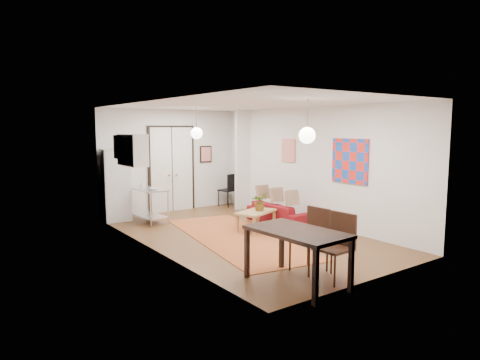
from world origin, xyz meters
TOP-DOWN VIEW (x-y plane):
  - floor at (0.00, 0.00)m, footprint 7.00×7.00m
  - ceiling at (0.00, 0.00)m, footprint 4.20×7.00m
  - wall_back at (0.00, 3.50)m, footprint 4.20×0.02m
  - wall_front at (0.00, -3.50)m, footprint 4.20×0.02m
  - wall_left at (-2.10, 0.00)m, footprint 0.02×7.00m
  - wall_right at (2.10, 0.00)m, footprint 0.02×7.00m
  - double_doors at (0.00, 3.46)m, footprint 1.44×0.06m
  - stub_partition at (1.85, 2.55)m, footprint 0.50×0.10m
  - wall_cabinet at (-1.92, 1.50)m, footprint 0.35×1.00m
  - painting_popart at (2.08, -1.25)m, footprint 0.05×1.00m
  - painting_abstract at (2.08, 0.80)m, footprint 0.05×0.50m
  - poster_back at (1.15, 3.47)m, footprint 0.40×0.03m
  - print_left at (-2.07, 2.00)m, footprint 0.03×0.44m
  - pendant_back at (0.00, 2.00)m, footprint 0.30×0.30m
  - pendant_front at (0.00, -2.00)m, footprint 0.30×0.30m
  - kilim_rug at (-0.25, -0.12)m, footprint 2.43×4.77m
  - sofa at (1.45, 0.41)m, footprint 0.74×1.82m
  - coffee_table at (0.55, 0.20)m, footprint 1.15×0.89m
  - potted_plant at (0.65, 0.20)m, footprint 0.46×0.49m
  - kitchen_counter at (-1.16, 2.44)m, footprint 0.67×1.17m
  - bowl at (-1.16, 2.14)m, footprint 0.22×0.22m
  - soap_bottle at (-1.21, 2.69)m, footprint 0.09×0.09m
  - fridge at (-1.75, 3.15)m, footprint 0.74×0.74m
  - dining_table at (-1.11, -2.96)m, footprint 0.97×1.59m
  - dining_chair_near at (-0.51, -2.50)m, footprint 0.54×0.73m
  - dining_chair_far at (-0.51, -3.04)m, footprint 0.54×0.73m
  - black_side_chair at (1.73, 3.25)m, footprint 0.55×0.55m

SIDE VIEW (x-z plane):
  - floor at x=0.00m, z-range 0.00..0.00m
  - kilim_rug at x=-0.25m, z-range 0.00..0.01m
  - sofa at x=1.45m, z-range 0.00..0.53m
  - coffee_table at x=0.55m, z-range 0.17..0.62m
  - kitchen_counter at x=-1.16m, z-range 0.12..0.98m
  - black_side_chair at x=1.73m, z-range 0.09..1.09m
  - dining_chair_near at x=-0.51m, z-range 0.09..1.14m
  - dining_chair_far at x=-0.51m, z-range 0.09..1.14m
  - potted_plant at x=0.65m, z-range 0.45..0.90m
  - dining_table at x=-1.11m, z-range 0.33..1.19m
  - bowl at x=-1.16m, z-range 0.86..0.91m
  - fridge at x=-1.75m, z-range 0.00..1.85m
  - soap_bottle at x=-1.21m, z-range 0.86..1.04m
  - double_doors at x=0.00m, z-range -0.05..2.45m
  - wall_back at x=0.00m, z-range 0.00..2.90m
  - wall_front at x=0.00m, z-range 0.00..2.90m
  - wall_left at x=-2.10m, z-range 0.00..2.90m
  - wall_right at x=2.10m, z-range 0.00..2.90m
  - stub_partition at x=1.85m, z-range 0.00..2.90m
  - poster_back at x=1.15m, z-range 1.35..1.85m
  - painting_popart at x=2.08m, z-range 1.15..2.15m
  - painting_abstract at x=2.08m, z-range 1.50..2.10m
  - wall_cabinet at x=-1.92m, z-range 1.55..2.25m
  - print_left at x=-2.07m, z-range 1.68..2.22m
  - pendant_back at x=0.00m, z-range 1.85..2.65m
  - pendant_front at x=0.00m, z-range 1.85..2.65m
  - ceiling at x=0.00m, z-range 2.89..2.91m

